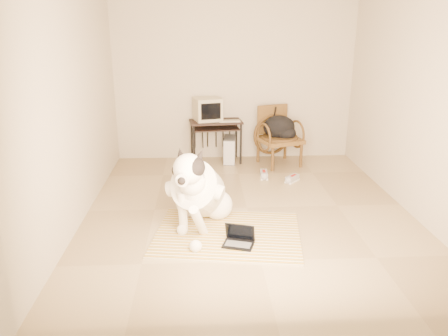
{
  "coord_description": "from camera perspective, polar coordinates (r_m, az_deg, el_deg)",
  "views": [
    {
      "loc": [
        -0.57,
        -5.11,
        2.24
      ],
      "look_at": [
        -0.32,
        -0.5,
        0.71
      ],
      "focal_mm": 35.0,
      "sensor_mm": 36.0,
      "label": 1
    }
  ],
  "objects": [
    {
      "name": "wall_front",
      "position": [
        3.05,
        7.8,
        1.22
      ],
      "size": [
        4.5,
        0.0,
        4.5
      ],
      "primitive_type": "plane",
      "rotation": [
        -1.57,
        0.0,
        0.0
      ],
      "color": "#C0B39D",
      "rests_on": "floor"
    },
    {
      "name": "laptop",
      "position": [
        4.67,
        1.97,
        -9.29
      ],
      "size": [
        0.37,
        0.31,
        0.22
      ],
      "color": "black",
      "rests_on": "rug"
    },
    {
      "name": "backpack",
      "position": [
        7.19,
        7.37,
        5.19
      ],
      "size": [
        0.52,
        0.44,
        0.38
      ],
      "color": "black",
      "rests_on": "rattan_chair"
    },
    {
      "name": "desk_keyboard",
      "position": [
        7.18,
        0.72,
        6.15
      ],
      "size": [
        0.35,
        0.14,
        0.02
      ],
      "primitive_type": "cube",
      "rotation": [
        0.0,
        0.0,
        0.04
      ],
      "color": "#B3AA8C",
      "rests_on": "computer_desk"
    },
    {
      "name": "floor",
      "position": [
        5.61,
        3.01,
        -5.19
      ],
      "size": [
        4.5,
        4.5,
        0.0
      ],
      "primitive_type": "plane",
      "color": "#9D8660",
      "rests_on": "ground"
    },
    {
      "name": "rug",
      "position": [
        4.91,
        0.48,
        -8.61
      ],
      "size": [
        1.75,
        1.43,
        0.02
      ],
      "color": "#BF801C",
      "rests_on": "floor"
    },
    {
      "name": "sneaker_left",
      "position": [
        6.69,
        5.24,
        -0.87
      ],
      "size": [
        0.13,
        0.28,
        0.1
      ],
      "color": "white",
      "rests_on": "floor"
    },
    {
      "name": "sneaker_right",
      "position": [
        6.57,
        8.92,
        -1.41
      ],
      "size": [
        0.26,
        0.27,
        0.09
      ],
      "color": "white",
      "rests_on": "floor"
    },
    {
      "name": "wall_back",
      "position": [
        7.43,
        1.36,
        11.5
      ],
      "size": [
        4.5,
        0.0,
        4.5
      ],
      "primitive_type": "plane",
      "rotation": [
        1.57,
        0.0,
        0.0
      ],
      "color": "#C0B39D",
      "rests_on": "floor"
    },
    {
      "name": "wall_right",
      "position": [
        5.79,
        23.56,
        8.02
      ],
      "size": [
        0.0,
        4.5,
        4.5
      ],
      "primitive_type": "plane",
      "rotation": [
        1.57,
        0.0,
        -1.57
      ],
      "color": "#C0B39D",
      "rests_on": "floor"
    },
    {
      "name": "pc_tower",
      "position": [
        7.37,
        0.75,
        2.4
      ],
      "size": [
        0.24,
        0.47,
        0.42
      ],
      "color": "#525255",
      "rests_on": "floor"
    },
    {
      "name": "wall_left",
      "position": [
        5.38,
        -18.65,
        7.91
      ],
      "size": [
        0.0,
        4.5,
        4.5
      ],
      "primitive_type": "plane",
      "rotation": [
        1.57,
        0.0,
        1.57
      ],
      "color": "#C0B39D",
      "rests_on": "floor"
    },
    {
      "name": "computer_desk",
      "position": [
        7.27,
        -1.07,
        5.4
      ],
      "size": [
        0.9,
        0.56,
        0.71
      ],
      "color": "black",
      "rests_on": "floor"
    },
    {
      "name": "dog",
      "position": [
        4.99,
        -3.32,
        -3.11
      ],
      "size": [
        0.75,
        1.45,
        1.05
      ],
      "color": "white",
      "rests_on": "rug"
    },
    {
      "name": "rattan_chair",
      "position": [
        7.26,
        7.08,
        4.21
      ],
      "size": [
        0.79,
        0.78,
        0.95
      ],
      "color": "brown",
      "rests_on": "floor"
    },
    {
      "name": "crt_monitor",
      "position": [
        7.26,
        -2.16,
        7.68
      ],
      "size": [
        0.5,
        0.49,
        0.37
      ],
      "color": "#B3AA8C",
      "rests_on": "computer_desk"
    }
  ]
}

